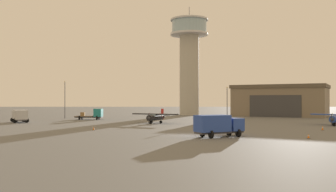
{
  "coord_description": "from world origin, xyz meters",
  "views": [
    {
      "loc": [
        -2.87,
        -49.79,
        4.81
      ],
      "look_at": [
        -3.43,
        20.7,
        5.58
      ],
      "focal_mm": 38.16,
      "sensor_mm": 36.0,
      "label": 1
    }
  ],
  "objects_px": {
    "light_post_west": "(65,96)",
    "control_tower": "(189,56)",
    "truck_flatbed_teal": "(93,114)",
    "truck_box_silver": "(20,115)",
    "light_post_north": "(227,99)",
    "airplane_black": "(156,117)",
    "truck_box_blue": "(218,125)",
    "traffic_cone_mid_apron": "(94,128)",
    "traffic_cone_near_right": "(323,128)",
    "traffic_cone_near_left": "(308,136)"
  },
  "relations": [
    {
      "from": "light_post_west",
      "to": "control_tower",
      "type": "bearing_deg",
      "value": 34.0
    },
    {
      "from": "light_post_west",
      "to": "traffic_cone_near_right",
      "type": "bearing_deg",
      "value": -34.55
    },
    {
      "from": "control_tower",
      "to": "truck_box_blue",
      "type": "relative_size",
      "value": 5.11
    },
    {
      "from": "light_post_west",
      "to": "traffic_cone_mid_apron",
      "type": "bearing_deg",
      "value": -66.88
    },
    {
      "from": "traffic_cone_near_left",
      "to": "traffic_cone_near_right",
      "type": "distance_m",
      "value": 13.83
    },
    {
      "from": "truck_box_blue",
      "to": "light_post_north",
      "type": "relative_size",
      "value": 0.83
    },
    {
      "from": "truck_flatbed_teal",
      "to": "traffic_cone_near_left",
      "type": "xyz_separation_m",
      "value": [
        36.14,
        -42.03,
        -1.02
      ]
    },
    {
      "from": "control_tower",
      "to": "light_post_west",
      "type": "distance_m",
      "value": 42.54
    },
    {
      "from": "control_tower",
      "to": "light_post_north",
      "type": "bearing_deg",
      "value": -69.35
    },
    {
      "from": "traffic_cone_near_left",
      "to": "traffic_cone_near_right",
      "type": "height_order",
      "value": "traffic_cone_near_right"
    },
    {
      "from": "airplane_black",
      "to": "light_post_north",
      "type": "xyz_separation_m",
      "value": [
        17.64,
        18.85,
        3.58
      ]
    },
    {
      "from": "traffic_cone_near_right",
      "to": "traffic_cone_mid_apron",
      "type": "distance_m",
      "value": 36.39
    },
    {
      "from": "airplane_black",
      "to": "traffic_cone_mid_apron",
      "type": "bearing_deg",
      "value": -5.78
    },
    {
      "from": "airplane_black",
      "to": "traffic_cone_near_right",
      "type": "bearing_deg",
      "value": 81.88
    },
    {
      "from": "traffic_cone_near_right",
      "to": "traffic_cone_mid_apron",
      "type": "bearing_deg",
      "value": -179.74
    },
    {
      "from": "truck_box_blue",
      "to": "light_post_west",
      "type": "bearing_deg",
      "value": 99.18
    },
    {
      "from": "airplane_black",
      "to": "light_post_north",
      "type": "distance_m",
      "value": 26.06
    },
    {
      "from": "truck_flatbed_teal",
      "to": "truck_box_silver",
      "type": "bearing_deg",
      "value": -138.34
    },
    {
      "from": "truck_flatbed_teal",
      "to": "traffic_cone_mid_apron",
      "type": "height_order",
      "value": "truck_flatbed_teal"
    },
    {
      "from": "truck_box_silver",
      "to": "truck_box_blue",
      "type": "xyz_separation_m",
      "value": [
        38.35,
        -29.4,
        0.07
      ]
    },
    {
      "from": "control_tower",
      "to": "truck_flatbed_teal",
      "type": "distance_m",
      "value": 41.53
    },
    {
      "from": "control_tower",
      "to": "light_post_north",
      "type": "xyz_separation_m",
      "value": [
        8.59,
        -22.8,
        -14.11
      ]
    },
    {
      "from": "light_post_west",
      "to": "airplane_black",
      "type": "bearing_deg",
      "value": -37.93
    },
    {
      "from": "airplane_black",
      "to": "truck_flatbed_teal",
      "type": "relative_size",
      "value": 1.46
    },
    {
      "from": "truck_box_blue",
      "to": "traffic_cone_near_right",
      "type": "xyz_separation_m",
      "value": [
        17.96,
        10.52,
        -1.26
      ]
    },
    {
      "from": "traffic_cone_mid_apron",
      "to": "truck_box_blue",
      "type": "bearing_deg",
      "value": -29.34
    },
    {
      "from": "control_tower",
      "to": "truck_flatbed_teal",
      "type": "height_order",
      "value": "control_tower"
    },
    {
      "from": "truck_box_silver",
      "to": "light_post_north",
      "type": "distance_m",
      "value": 49.7
    },
    {
      "from": "airplane_black",
      "to": "truck_flatbed_teal",
      "type": "height_order",
      "value": "airplane_black"
    },
    {
      "from": "light_post_west",
      "to": "traffic_cone_near_right",
      "type": "distance_m",
      "value": 62.93
    },
    {
      "from": "truck_flatbed_teal",
      "to": "truck_box_blue",
      "type": "xyz_separation_m",
      "value": [
        25.02,
        -40.54,
        0.32
      ]
    },
    {
      "from": "light_post_north",
      "to": "traffic_cone_near_left",
      "type": "xyz_separation_m",
      "value": [
        2.7,
        -47.36,
        -4.68
      ]
    },
    {
      "from": "traffic_cone_near_right",
      "to": "control_tower",
      "type": "bearing_deg",
      "value": 107.33
    },
    {
      "from": "control_tower",
      "to": "truck_box_blue",
      "type": "height_order",
      "value": "control_tower"
    },
    {
      "from": "traffic_cone_near_left",
      "to": "traffic_cone_mid_apron",
      "type": "height_order",
      "value": "traffic_cone_mid_apron"
    },
    {
      "from": "truck_flatbed_teal",
      "to": "traffic_cone_near_right",
      "type": "height_order",
      "value": "truck_flatbed_teal"
    },
    {
      "from": "truck_box_silver",
      "to": "airplane_black",
      "type": "bearing_deg",
      "value": -125.15
    },
    {
      "from": "truck_flatbed_teal",
      "to": "airplane_black",
      "type": "bearing_deg",
      "value": -38.78
    },
    {
      "from": "light_post_west",
      "to": "light_post_north",
      "type": "distance_m",
      "value": 42.1
    },
    {
      "from": "airplane_black",
      "to": "light_post_west",
      "type": "distance_m",
      "value": 31.31
    },
    {
      "from": "truck_box_silver",
      "to": "truck_box_blue",
      "type": "bearing_deg",
      "value": -157.96
    },
    {
      "from": "truck_box_silver",
      "to": "control_tower",
      "type": "bearing_deg",
      "value": -74.67
    },
    {
      "from": "truck_flatbed_teal",
      "to": "traffic_cone_mid_apron",
      "type": "xyz_separation_m",
      "value": [
        6.59,
        -30.18,
        -1.01
      ]
    },
    {
      "from": "traffic_cone_near_right",
      "to": "traffic_cone_mid_apron",
      "type": "height_order",
      "value": "traffic_cone_near_right"
    },
    {
      "from": "light_post_north",
      "to": "traffic_cone_mid_apron",
      "type": "xyz_separation_m",
      "value": [
        -26.84,
        -35.52,
        -4.68
      ]
    },
    {
      "from": "truck_box_blue",
      "to": "traffic_cone_mid_apron",
      "type": "height_order",
      "value": "truck_box_blue"
    },
    {
      "from": "airplane_black",
      "to": "light_post_west",
      "type": "bearing_deg",
      "value": -104.8
    },
    {
      "from": "light_post_west",
      "to": "truck_box_blue",
      "type": "bearing_deg",
      "value": -53.84
    },
    {
      "from": "traffic_cone_near_right",
      "to": "traffic_cone_near_left",
      "type": "bearing_deg",
      "value": -119.7
    },
    {
      "from": "light_post_north",
      "to": "traffic_cone_near_left",
      "type": "relative_size",
      "value": 14.99
    }
  ]
}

